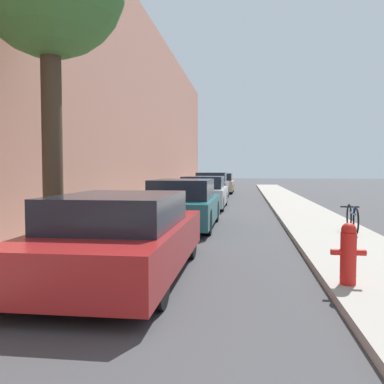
{
  "coord_description": "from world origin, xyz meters",
  "views": [
    {
      "loc": [
        0.84,
        0.57,
        1.61
      ],
      "look_at": [
        -0.56,
        11.44,
        1.01
      ],
      "focal_mm": 39.0,
      "sensor_mm": 36.0,
      "label": 1
    }
  ],
  "objects_px": {
    "parked_car_teal": "(183,205)",
    "fire_hydrant": "(348,253)",
    "parked_car_grey": "(212,186)",
    "parked_car_red": "(122,237)",
    "parked_car_champagne": "(220,184)",
    "parked_car_silver": "(204,193)",
    "bicycle": "(352,218)"
  },
  "relations": [
    {
      "from": "parked_car_silver",
      "to": "bicycle",
      "type": "bearing_deg",
      "value": -58.7
    },
    {
      "from": "parked_car_grey",
      "to": "fire_hydrant",
      "type": "relative_size",
      "value": 5.22
    },
    {
      "from": "parked_car_red",
      "to": "parked_car_champagne",
      "type": "bearing_deg",
      "value": 89.72
    },
    {
      "from": "parked_car_red",
      "to": "bicycle",
      "type": "xyz_separation_m",
      "value": [
        4.34,
        4.25,
        -0.16
      ]
    },
    {
      "from": "parked_car_champagne",
      "to": "fire_hydrant",
      "type": "distance_m",
      "value": 23.07
    },
    {
      "from": "parked_car_grey",
      "to": "fire_hydrant",
      "type": "height_order",
      "value": "parked_car_grey"
    },
    {
      "from": "parked_car_champagne",
      "to": "bicycle",
      "type": "height_order",
      "value": "parked_car_champagne"
    },
    {
      "from": "parked_car_silver",
      "to": "parked_car_teal",
      "type": "bearing_deg",
      "value": -89.92
    },
    {
      "from": "parked_car_silver",
      "to": "fire_hydrant",
      "type": "bearing_deg",
      "value": -75.39
    },
    {
      "from": "parked_car_teal",
      "to": "parked_car_champagne",
      "type": "distance_m",
      "value": 17.04
    },
    {
      "from": "parked_car_red",
      "to": "fire_hydrant",
      "type": "distance_m",
      "value": 3.18
    },
    {
      "from": "parked_car_red",
      "to": "parked_car_grey",
      "type": "bearing_deg",
      "value": 90.01
    },
    {
      "from": "parked_car_grey",
      "to": "fire_hydrant",
      "type": "distance_m",
      "value": 17.5
    },
    {
      "from": "parked_car_silver",
      "to": "parked_car_champagne",
      "type": "bearing_deg",
      "value": 89.99
    },
    {
      "from": "parked_car_teal",
      "to": "fire_hydrant",
      "type": "xyz_separation_m",
      "value": [
        3.03,
        -5.84,
        -0.1
      ]
    },
    {
      "from": "parked_car_teal",
      "to": "parked_car_red",
      "type": "bearing_deg",
      "value": -91.24
    },
    {
      "from": "parked_car_teal",
      "to": "parked_car_silver",
      "type": "height_order",
      "value": "parked_car_teal"
    },
    {
      "from": "parked_car_grey",
      "to": "bicycle",
      "type": "bearing_deg",
      "value": -70.88
    },
    {
      "from": "parked_car_grey",
      "to": "parked_car_champagne",
      "type": "height_order",
      "value": "parked_car_grey"
    },
    {
      "from": "parked_car_red",
      "to": "fire_hydrant",
      "type": "height_order",
      "value": "parked_car_red"
    },
    {
      "from": "parked_car_champagne",
      "to": "fire_hydrant",
      "type": "xyz_separation_m",
      "value": [
        3.04,
        -22.87,
        -0.11
      ]
    },
    {
      "from": "parked_car_teal",
      "to": "parked_car_grey",
      "type": "bearing_deg",
      "value": 90.6
    },
    {
      "from": "parked_car_teal",
      "to": "parked_car_grey",
      "type": "height_order",
      "value": "parked_car_grey"
    },
    {
      "from": "parked_car_red",
      "to": "parked_car_grey",
      "type": "height_order",
      "value": "parked_car_grey"
    },
    {
      "from": "parked_car_teal",
      "to": "bicycle",
      "type": "height_order",
      "value": "parked_car_teal"
    },
    {
      "from": "parked_car_champagne",
      "to": "parked_car_silver",
      "type": "bearing_deg",
      "value": -90.01
    },
    {
      "from": "fire_hydrant",
      "to": "bicycle",
      "type": "bearing_deg",
      "value": 75.69
    },
    {
      "from": "parked_car_teal",
      "to": "fire_hydrant",
      "type": "height_order",
      "value": "parked_car_teal"
    },
    {
      "from": "bicycle",
      "to": "parked_car_grey",
      "type": "bearing_deg",
      "value": 113.38
    },
    {
      "from": "parked_car_red",
      "to": "bicycle",
      "type": "height_order",
      "value": "parked_car_red"
    },
    {
      "from": "parked_car_champagne",
      "to": "parked_car_teal",
      "type": "bearing_deg",
      "value": -89.98
    },
    {
      "from": "parked_car_red",
      "to": "parked_car_teal",
      "type": "relative_size",
      "value": 1.03
    }
  ]
}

